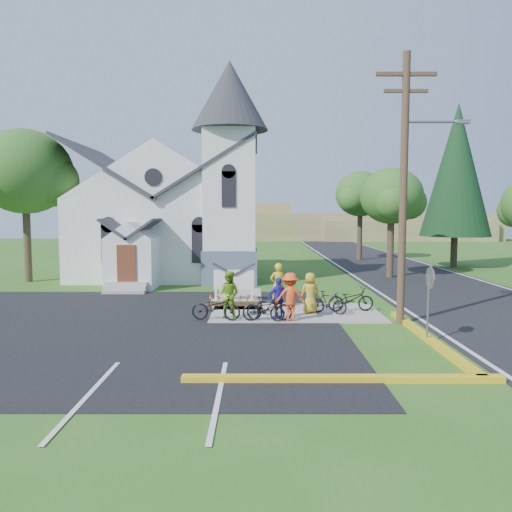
{
  "coord_description": "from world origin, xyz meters",
  "views": [
    {
      "loc": [
        -0.14,
        -20.07,
        4.2
      ],
      "look_at": [
        -0.16,
        5.0,
        2.0
      ],
      "focal_mm": 35.0,
      "sensor_mm": 36.0,
      "label": 1
    }
  ],
  "objects_px": {
    "bike_0": "(216,307)",
    "cyclist_2": "(279,298)",
    "cyclist_3": "(290,297)",
    "stop_sign": "(430,288)",
    "bike_4": "(351,299)",
    "bike_1": "(266,309)",
    "utility_pole": "(405,180)",
    "cyclist_1": "(229,294)",
    "cyclist_0": "(278,285)",
    "bike_2": "(267,308)",
    "bike_3": "(328,302)",
    "cyclist_4": "(310,293)",
    "church_sign": "(234,280)"
  },
  "relations": [
    {
      "from": "cyclist_1",
      "to": "bike_2",
      "type": "relative_size",
      "value": 0.97
    },
    {
      "from": "bike_1",
      "to": "bike_3",
      "type": "height_order",
      "value": "bike_3"
    },
    {
      "from": "cyclist_0",
      "to": "cyclist_2",
      "type": "xyz_separation_m",
      "value": [
        -0.06,
        -2.32,
        -0.17
      ]
    },
    {
      "from": "bike_3",
      "to": "utility_pole",
      "type": "bearing_deg",
      "value": -97.92
    },
    {
      "from": "cyclist_2",
      "to": "bike_1",
      "type": "bearing_deg",
      "value": 13.06
    },
    {
      "from": "stop_sign",
      "to": "bike_2",
      "type": "bearing_deg",
      "value": 149.79
    },
    {
      "from": "church_sign",
      "to": "utility_pole",
      "type": "relative_size",
      "value": 0.22
    },
    {
      "from": "cyclist_1",
      "to": "bike_3",
      "type": "height_order",
      "value": "cyclist_1"
    },
    {
      "from": "bike_0",
      "to": "cyclist_3",
      "type": "bearing_deg",
      "value": -83.61
    },
    {
      "from": "church_sign",
      "to": "cyclist_1",
      "type": "xyz_separation_m",
      "value": [
        -0.03,
        -3.83,
        -0.05
      ]
    },
    {
      "from": "bike_0",
      "to": "bike_2",
      "type": "xyz_separation_m",
      "value": [
        1.98,
        -0.1,
        0.0
      ]
    },
    {
      "from": "church_sign",
      "to": "cyclist_4",
      "type": "height_order",
      "value": "cyclist_4"
    },
    {
      "from": "cyclist_1",
      "to": "bike_3",
      "type": "bearing_deg",
      "value": -148.59
    },
    {
      "from": "bike_1",
      "to": "bike_4",
      "type": "bearing_deg",
      "value": -44.05
    },
    {
      "from": "cyclist_1",
      "to": "cyclist_2",
      "type": "relative_size",
      "value": 1.14
    },
    {
      "from": "bike_0",
      "to": "bike_2",
      "type": "height_order",
      "value": "bike_2"
    },
    {
      "from": "bike_2",
      "to": "cyclist_4",
      "type": "relative_size",
      "value": 1.14
    },
    {
      "from": "bike_4",
      "to": "church_sign",
      "type": "bearing_deg",
      "value": 56.5
    },
    {
      "from": "utility_pole",
      "to": "bike_3",
      "type": "height_order",
      "value": "utility_pole"
    },
    {
      "from": "cyclist_3",
      "to": "bike_0",
      "type": "bearing_deg",
      "value": -6.74
    },
    {
      "from": "bike_2",
      "to": "bike_3",
      "type": "bearing_deg",
      "value": -63.85
    },
    {
      "from": "utility_pole",
      "to": "bike_0",
      "type": "relative_size",
      "value": 5.23
    },
    {
      "from": "cyclist_2",
      "to": "cyclist_4",
      "type": "relative_size",
      "value": 0.97
    },
    {
      "from": "bike_0",
      "to": "cyclist_2",
      "type": "height_order",
      "value": "cyclist_2"
    },
    {
      "from": "stop_sign",
      "to": "cyclist_2",
      "type": "xyz_separation_m",
      "value": [
        -4.7,
        3.34,
        -0.92
      ]
    },
    {
      "from": "bike_1",
      "to": "cyclist_3",
      "type": "xyz_separation_m",
      "value": [
        0.95,
        0.0,
        0.47
      ]
    },
    {
      "from": "bike_3",
      "to": "stop_sign",
      "type": "bearing_deg",
      "value": -124.09
    },
    {
      "from": "cyclist_1",
      "to": "cyclist_0",
      "type": "bearing_deg",
      "value": -113.29
    },
    {
      "from": "church_sign",
      "to": "bike_3",
      "type": "xyz_separation_m",
      "value": [
        4.02,
        -3.06,
        -0.51
      ]
    },
    {
      "from": "bike_2",
      "to": "bike_4",
      "type": "distance_m",
      "value": 4.0
    },
    {
      "from": "church_sign",
      "to": "utility_pole",
      "type": "xyz_separation_m",
      "value": [
        6.56,
        -4.7,
        4.38
      ]
    },
    {
      "from": "bike_3",
      "to": "cyclist_0",
      "type": "bearing_deg",
      "value": 81.53
    },
    {
      "from": "cyclist_1",
      "to": "bike_1",
      "type": "distance_m",
      "value": 1.62
    },
    {
      "from": "cyclist_3",
      "to": "cyclist_4",
      "type": "relative_size",
      "value": 1.1
    },
    {
      "from": "church_sign",
      "to": "cyclist_1",
      "type": "relative_size",
      "value": 1.18
    },
    {
      "from": "church_sign",
      "to": "bike_0",
      "type": "relative_size",
      "value": 1.15
    },
    {
      "from": "bike_1",
      "to": "bike_0",
      "type": "bearing_deg",
      "value": 105.95
    },
    {
      "from": "utility_pole",
      "to": "cyclist_4",
      "type": "relative_size",
      "value": 5.95
    },
    {
      "from": "cyclist_0",
      "to": "cyclist_3",
      "type": "xyz_separation_m",
      "value": [
        0.37,
        -2.67,
        -0.05
      ]
    },
    {
      "from": "cyclist_4",
      "to": "bike_4",
      "type": "distance_m",
      "value": 1.81
    },
    {
      "from": "bike_0",
      "to": "bike_4",
      "type": "xyz_separation_m",
      "value": [
        5.53,
        1.74,
        0.01
      ]
    },
    {
      "from": "bike_2",
      "to": "cyclist_4",
      "type": "xyz_separation_m",
      "value": [
        1.8,
        1.49,
        0.34
      ]
    },
    {
      "from": "utility_pole",
      "to": "cyclist_1",
      "type": "bearing_deg",
      "value": 172.44
    },
    {
      "from": "cyclist_3",
      "to": "cyclist_0",
      "type": "bearing_deg",
      "value": -86.87
    },
    {
      "from": "cyclist_4",
      "to": "bike_0",
      "type": "bearing_deg",
      "value": 7.79
    },
    {
      "from": "church_sign",
      "to": "utility_pole",
      "type": "distance_m",
      "value": 9.18
    },
    {
      "from": "bike_0",
      "to": "cyclist_1",
      "type": "relative_size",
      "value": 1.03
    },
    {
      "from": "stop_sign",
      "to": "bike_2",
      "type": "distance_m",
      "value": 6.09
    },
    {
      "from": "bike_0",
      "to": "cyclist_3",
      "type": "distance_m",
      "value": 2.89
    },
    {
      "from": "stop_sign",
      "to": "bike_4",
      "type": "distance_m",
      "value": 5.24
    }
  ]
}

